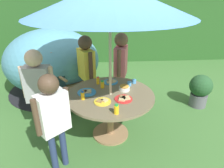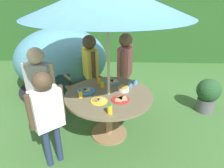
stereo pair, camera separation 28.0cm
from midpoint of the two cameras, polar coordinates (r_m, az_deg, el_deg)
The scene contains 21 objects.
ground_plane at distance 3.04m, azimuth -3.16°, elevation -14.62°, with size 10.00×10.00×0.02m, color #3D6B33.
hedge_backdrop at distance 6.14m, azimuth -4.15°, elevation 15.56°, with size 9.00×0.70×1.83m, color #285623.
garden_table at distance 2.72m, azimuth -3.43°, elevation -5.74°, with size 1.20×1.20×0.68m.
wooden_chair at distance 3.62m, azimuth -14.83°, elevation 1.98°, with size 0.65×0.65×1.03m.
dome_tent at distance 4.31m, azimuth -18.81°, elevation 6.45°, with size 2.18×2.18×1.30m.
potted_plant at distance 3.83m, azimuth 22.65°, elevation -1.52°, with size 0.40×0.40×0.61m.
child_in_pink_shirt at distance 3.38m, azimuth 0.22°, elevation 6.69°, with size 0.28×0.44×1.35m.
child_in_yellow_shirt at distance 3.30m, azimuth -10.01°, elevation 5.65°, with size 0.32×0.41×1.33m.
child_in_grey_shirt at distance 2.81m, azimuth -23.64°, elevation -0.11°, with size 0.44×0.22×1.30m.
child_in_white_shirt at distance 2.21m, azimuth -20.57°, elevation -8.09°, with size 0.35×0.34×1.22m.
snack_bowl at distance 2.73m, azimuth 0.73°, elevation -1.18°, with size 0.15×0.15×0.08m.
plate_mid_right at distance 2.46m, azimuth -6.11°, elevation -5.20°, with size 0.22×0.22×0.03m.
plate_near_right at distance 2.72m, azimuth -10.39°, elevation -2.43°, with size 0.26×0.26×0.03m.
plate_center_front at distance 2.51m, azimuth 0.24°, elevation -4.42°, with size 0.23×0.23×0.03m.
plate_front_edge at distance 2.98m, azimuth -3.09°, elevation 0.62°, with size 0.22×0.22×0.03m.
juice_bottle_near_left at distance 2.81m, azimuth -5.71°, elevation -0.19°, with size 0.05×0.05×0.11m.
juice_bottle_far_left at distance 2.94m, azimuth -6.91°, elevation 0.93°, with size 0.05×0.05×0.12m.
juice_bottle_far_right at distance 2.21m, azimuth -2.36°, elevation -7.56°, with size 0.06×0.06×0.12m.
juice_bottle_center_back at distance 2.54m, azimuth -11.76°, elevation -3.42°, with size 0.05×0.05×0.12m.
cup_near at distance 2.96m, azimuth 3.83°, elevation 0.74°, with size 0.06×0.06×0.06m, color #4C99D8.
cup_far at distance 2.87m, azimuth 2.34°, elevation 0.03°, with size 0.06×0.06×0.06m, color #4C99D8.
Camera 1 is at (-0.15, -2.33, 1.93)m, focal length 31.05 mm.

